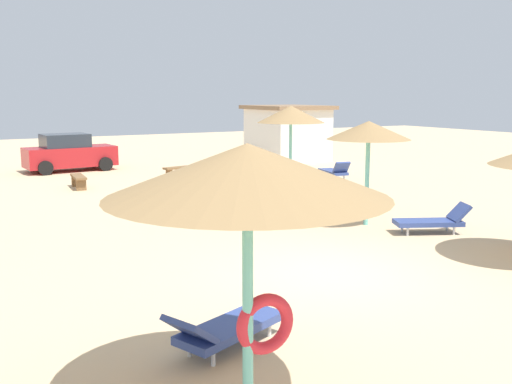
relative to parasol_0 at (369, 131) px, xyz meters
name	(u,v)px	position (x,y,z in m)	size (l,w,h in m)	color
ground_plane	(329,273)	(-3.45, -3.03, -2.56)	(80.00, 80.00, 0.00)	#DBBA8C
parasol_0	(369,131)	(0.00, 0.00, 0.00)	(2.23, 2.23, 2.82)	#6BC6BC
parasol_1	(291,114)	(2.53, 7.76, 0.15)	(2.73, 2.73, 3.06)	#6BC6BC
parasol_5	(248,174)	(-7.34, -6.77, 0.16)	(3.01, 3.01, 3.03)	#6BC6BC
lounger_0	(433,221)	(0.88, -1.60, -2.24)	(1.96, 1.38, 0.77)	#33478C
lounger_1	(247,169)	(1.77, 10.07, -2.25)	(1.57, 1.96, 0.61)	#33478C
lounger_5	(224,328)	(-6.83, -5.14, -2.24)	(1.99, 1.29, 0.71)	#33478C
lounger_6	(290,209)	(-1.41, 1.61, -2.25)	(1.68, 1.90, 0.62)	#33478C
lounger_7	(334,171)	(4.51, 7.43, -2.23)	(0.99, 1.93, 0.81)	#33478C
bench_0	(180,170)	(-1.06, 10.81, -2.21)	(1.55, 0.65, 0.49)	brown
bench_1	(210,167)	(0.41, 10.96, -2.21)	(0.67, 1.55, 0.49)	brown
bench_2	(79,179)	(-5.44, 10.14, -2.21)	(0.50, 1.52, 0.49)	brown
parked_car	(69,153)	(-4.66, 15.47, -1.74)	(4.11, 2.22, 1.72)	#B21E23
beach_cabana	(287,132)	(6.60, 14.46, -1.08)	(3.63, 4.30, 2.92)	white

